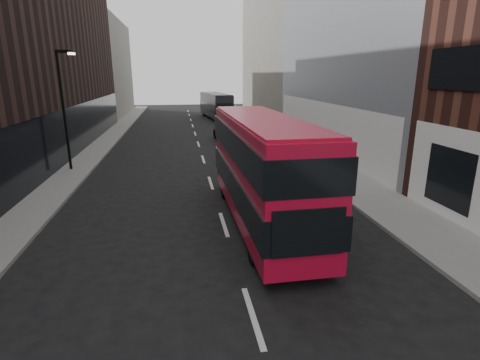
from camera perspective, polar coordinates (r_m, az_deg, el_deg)
name	(u,v)px	position (r m, az deg, el deg)	size (l,w,h in m)	color
sidewalk_right	(286,143)	(32.68, 7.05, 5.64)	(3.00, 80.00, 0.15)	slate
sidewalk_left	(99,148)	(32.03, -20.74, 4.52)	(2.00, 80.00, 0.15)	slate
building_modern_block	(361,14)	(30.15, 17.95, 22.95)	(5.03, 22.00, 20.00)	#999DA3
building_victorian	(277,43)	(51.66, 5.60, 20.06)	(6.50, 24.00, 21.00)	slate
building_left_mid	(59,60)	(37.21, -25.83, 16.19)	(5.00, 24.00, 14.00)	black
building_left_far	(106,69)	(58.70, -19.79, 15.64)	(5.00, 20.00, 13.00)	slate
street_lamp	(64,103)	(24.81, -25.21, 10.63)	(1.06, 0.22, 7.00)	black
red_bus	(262,166)	(14.63, 3.42, 2.18)	(2.64, 10.56, 4.24)	#B20A27
grey_bus	(216,105)	(51.22, -3.72, 11.32)	(3.63, 10.48, 3.33)	black
car_a	(251,171)	(20.48, 1.66, 1.31)	(1.57, 3.90, 1.33)	black
car_b	(242,138)	(31.28, 0.36, 6.42)	(1.44, 4.13, 1.36)	gray
car_c	(228,132)	(33.88, -1.88, 7.32)	(2.19, 5.38, 1.56)	black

